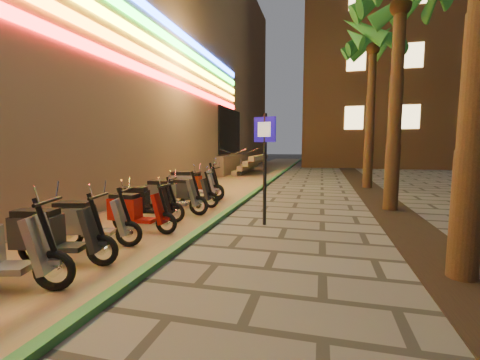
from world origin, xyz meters
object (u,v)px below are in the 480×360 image
(pedestrian_sign, at_px, (265,154))
(scooter_11, at_px, (190,185))
(scooter_9, at_px, (170,195))
(scooter_8, at_px, (144,202))
(scooter_10, at_px, (187,191))
(scooter_5, at_px, (53,234))
(scooter_7, at_px, (135,211))
(scooter_12, at_px, (198,184))
(scooter_6, at_px, (87,222))

(pedestrian_sign, distance_m, scooter_11, 4.08)
(scooter_9, bearing_deg, scooter_8, -105.37)
(scooter_10, bearing_deg, scooter_5, -92.66)
(scooter_5, relative_size, scooter_7, 1.07)
(scooter_7, xyz_separation_m, scooter_10, (-0.05, 2.95, 0.00))
(scooter_12, bearing_deg, scooter_11, -83.90)
(scooter_9, height_order, scooter_10, scooter_9)
(scooter_12, bearing_deg, scooter_10, -76.03)
(scooter_11, bearing_deg, scooter_8, -99.87)
(scooter_9, xyz_separation_m, scooter_12, (-0.33, 2.89, -0.03))
(scooter_8, height_order, scooter_10, scooter_8)
(scooter_6, xyz_separation_m, scooter_7, (0.27, 1.14, -0.01))
(scooter_8, bearing_deg, scooter_11, 81.41)
(scooter_5, xyz_separation_m, scooter_7, (0.17, 2.03, -0.03))
(scooter_9, bearing_deg, scooter_10, 83.93)
(scooter_5, bearing_deg, scooter_7, 74.08)
(scooter_5, xyz_separation_m, scooter_10, (0.12, 4.98, -0.03))
(scooter_7, height_order, scooter_10, scooter_10)
(scooter_9, bearing_deg, pedestrian_sign, -14.38)
(scooter_6, height_order, scooter_7, scooter_6)
(scooter_6, distance_m, scooter_9, 3.02)
(scooter_7, distance_m, scooter_12, 4.78)
(scooter_9, height_order, scooter_11, scooter_11)
(scooter_7, xyz_separation_m, scooter_8, (-0.30, 0.87, 0.02))
(scooter_10, relative_size, scooter_11, 0.84)
(scooter_5, bearing_deg, scooter_10, 77.40)
(pedestrian_sign, xyz_separation_m, scooter_12, (-3.05, 3.41, -1.21))
(scooter_9, xyz_separation_m, scooter_11, (-0.27, 2.02, 0.04))
(pedestrian_sign, bearing_deg, scooter_8, -148.51)
(scooter_5, distance_m, scooter_9, 3.90)
(scooter_10, xyz_separation_m, scooter_12, (-0.38, 1.82, 0.01))
(pedestrian_sign, height_order, scooter_5, pedestrian_sign)
(scooter_5, distance_m, scooter_12, 6.80)
(scooter_6, distance_m, scooter_12, 5.91)
(scooter_7, height_order, scooter_9, scooter_9)
(scooter_6, bearing_deg, scooter_7, 59.92)
(scooter_5, bearing_deg, pedestrian_sign, 39.30)
(scooter_7, height_order, scooter_11, scooter_11)
(scooter_11, bearing_deg, pedestrian_sign, -51.41)
(pedestrian_sign, relative_size, scooter_6, 1.65)
(pedestrian_sign, relative_size, scooter_8, 1.62)
(pedestrian_sign, xyz_separation_m, scooter_7, (-2.63, -1.36, -1.23))
(scooter_8, bearing_deg, scooter_5, -97.36)
(scooter_10, bearing_deg, scooter_8, -98.14)
(scooter_8, height_order, scooter_11, scooter_11)
(scooter_8, distance_m, scooter_10, 2.09)
(scooter_9, relative_size, scooter_12, 1.07)
(scooter_5, height_order, scooter_11, scooter_11)
(pedestrian_sign, relative_size, scooter_11, 1.41)
(scooter_11, bearing_deg, scooter_9, -93.43)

